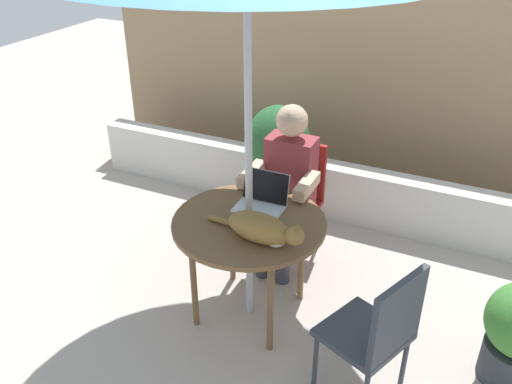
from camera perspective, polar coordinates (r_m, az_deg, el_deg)
name	(u,v)px	position (r m, az deg, el deg)	size (l,w,h in m)	color
ground_plane	(250,310)	(3.75, -0.66, -12.31)	(14.00, 14.00, 0.00)	#ADA399
fence_back	(349,89)	(5.02, 9.80, 10.67)	(4.81, 0.08, 1.83)	#937756
planter_wall_low	(320,188)	(4.69, 6.77, 0.46)	(4.33, 0.20, 0.48)	beige
patio_table	(249,230)	(3.35, -0.72, -3.97)	(0.95, 0.95, 0.72)	brown
chair_occupied	(294,192)	(4.02, 4.03, 0.03)	(0.40, 0.40, 0.90)	maroon
chair_empty	(378,330)	(2.92, 12.73, -13.94)	(0.52, 0.52, 0.90)	#33383F
person_seated	(287,181)	(3.81, 3.25, 1.20)	(0.48, 0.48, 1.24)	maroon
laptop	(262,197)	(3.44, 0.64, -0.53)	(0.30, 0.26, 0.21)	silver
cat	(263,229)	(3.09, 0.74, -3.92)	(0.65, 0.23, 0.17)	olive
potted_plant_by_chair	(278,155)	(4.57, 2.28, 3.96)	(0.54, 0.54, 0.96)	#9E5138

